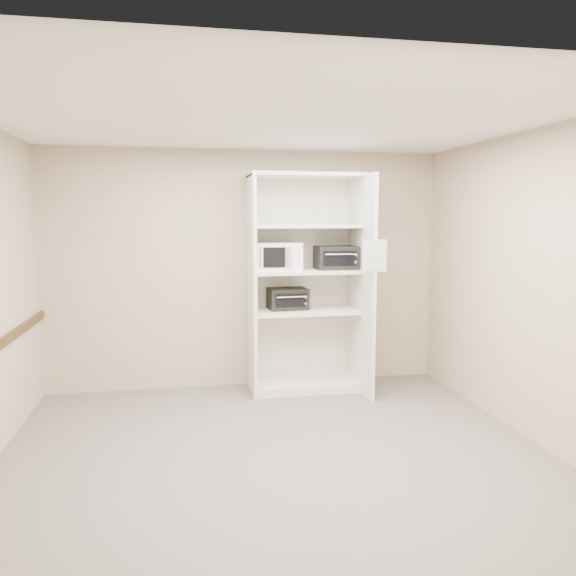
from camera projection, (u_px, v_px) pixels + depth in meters
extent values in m
cube|color=#605851|center=(276.00, 453.00, 4.65)|extent=(4.50, 4.00, 0.01)
cube|color=white|center=(275.00, 118.00, 4.31)|extent=(4.50, 4.00, 0.01)
cube|color=tan|center=(247.00, 270.00, 6.43)|extent=(4.50, 0.02, 2.70)
cube|color=tan|center=(349.00, 350.00, 2.53)|extent=(4.50, 0.02, 2.70)
cube|color=tan|center=(529.00, 286.00, 4.90)|extent=(0.02, 4.00, 2.70)
cube|color=silver|center=(252.00, 286.00, 6.14)|extent=(0.04, 0.60, 2.40)
cube|color=silver|center=(361.00, 285.00, 6.22)|extent=(0.04, 0.90, 2.40)
cube|color=silver|center=(300.00, 282.00, 6.55)|extent=(1.24, 0.02, 2.40)
cube|color=silver|center=(305.00, 384.00, 6.42)|extent=(1.16, 0.56, 0.10)
cube|color=silver|center=(305.00, 311.00, 6.31)|extent=(1.16, 0.56, 0.04)
cube|color=silver|center=(305.00, 271.00, 6.25)|extent=(1.16, 0.56, 0.04)
cube|color=silver|center=(305.00, 226.00, 6.19)|extent=(1.16, 0.56, 0.04)
cube|color=silver|center=(305.00, 175.00, 6.12)|extent=(1.24, 0.60, 0.04)
cube|color=white|center=(277.00, 256.00, 6.18)|extent=(0.51, 0.39, 0.30)
cube|color=black|center=(336.00, 258.00, 6.25)|extent=(0.45, 0.34, 0.26)
cube|color=black|center=(288.00, 299.00, 6.30)|extent=(0.44, 0.34, 0.24)
cube|color=white|center=(375.00, 256.00, 5.73)|extent=(0.25, 0.01, 0.32)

